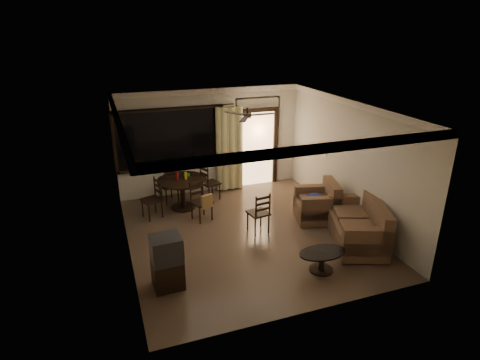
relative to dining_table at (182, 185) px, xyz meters
name	(u,v)px	position (x,y,z in m)	size (l,w,h in m)	color
ground	(246,234)	(1.02, -1.82, -0.60)	(5.50, 5.50, 0.00)	#7F6651
room_shell	(244,132)	(1.62, -0.05, 1.23)	(5.50, 6.70, 5.50)	beige
dining_table	(182,185)	(0.00, 0.00, 0.00)	(1.23, 1.23, 0.99)	black
dining_chair_west	(153,206)	(-0.79, -0.28, -0.32)	(0.54, 0.54, 0.95)	black
dining_chair_east	(210,189)	(0.79, 0.28, -0.32)	(0.54, 0.54, 0.95)	black
dining_chair_south	(202,208)	(0.28, -0.81, -0.30)	(0.54, 0.57, 0.95)	black
dining_chair_north	(169,192)	(-0.26, 0.47, -0.32)	(0.54, 0.54, 0.95)	black
tv_cabinet	(167,262)	(-0.93, -3.13, -0.11)	(0.55, 0.49, 0.99)	black
sofa	(360,226)	(3.14, -2.95, -0.23)	(1.51, 1.99, 0.95)	#41281E
armchair	(319,205)	(2.88, -1.71, -0.23)	(1.12, 1.12, 0.92)	#41281E
coffee_table	(322,258)	(1.86, -3.61, -0.34)	(0.91, 0.55, 0.40)	black
side_chair	(258,220)	(1.32, -1.80, -0.32)	(0.48, 0.48, 0.95)	black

